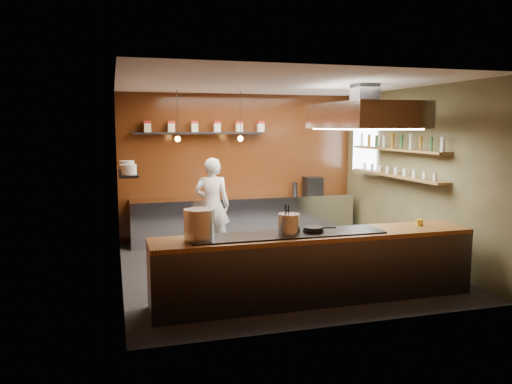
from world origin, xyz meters
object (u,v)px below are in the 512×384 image
object	(u,v)px
stockpot_small	(289,224)
chef	(212,205)
espresso_machine	(313,185)
stockpot_large	(199,224)
extractor_hood	(364,115)

from	to	relation	value
stockpot_small	chef	size ratio (longest dim) A/B	0.16
espresso_machine	stockpot_small	bearing A→B (deg)	-115.51
stockpot_small	stockpot_large	bearing A→B (deg)	177.38
espresso_machine	extractor_hood	bearing A→B (deg)	-94.04
extractor_hood	chef	xyz separation A→B (m)	(-2.13, 1.76, -1.62)
stockpot_large	espresso_machine	bearing A→B (deg)	50.92
stockpot_small	espresso_machine	distance (m)	4.32
stockpot_small	espresso_machine	xyz separation A→B (m)	(1.93, 3.87, 0.01)
stockpot_large	stockpot_small	distance (m)	1.17
chef	espresso_machine	bearing A→B (deg)	-146.18
espresso_machine	chef	size ratio (longest dim) A/B	0.20
extractor_hood	stockpot_small	bearing A→B (deg)	-143.88
stockpot_small	chef	distance (m)	3.03
chef	stockpot_large	bearing A→B (deg)	89.59
espresso_machine	chef	distance (m)	2.53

